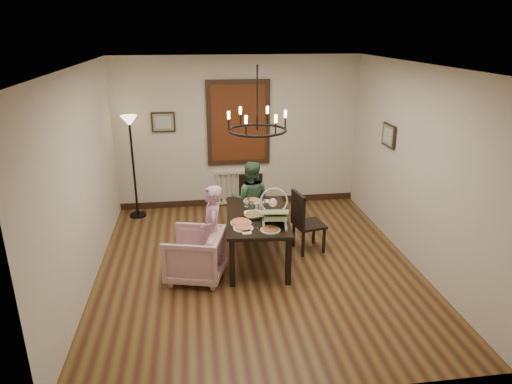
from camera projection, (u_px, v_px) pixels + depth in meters
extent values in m
cube|color=brown|center=(257.00, 266.00, 6.58)|extent=(4.50, 5.00, 0.01)
cube|color=white|center=(257.00, 66.00, 5.63)|extent=(4.50, 5.00, 0.01)
cube|color=beige|center=(238.00, 133.00, 8.44)|extent=(4.50, 0.01, 2.80)
cube|color=beige|center=(83.00, 181.00, 5.82)|extent=(0.01, 5.00, 2.80)
cube|color=beige|center=(416.00, 167.00, 6.40)|extent=(0.01, 5.00, 2.80)
cube|color=black|center=(257.00, 217.00, 6.53)|extent=(0.99, 1.60, 0.05)
cube|color=black|center=(232.00, 263.00, 5.97)|extent=(0.07, 0.07, 0.67)
cube|color=black|center=(231.00, 221.00, 7.29)|extent=(0.07, 0.07, 0.67)
cube|color=black|center=(288.00, 262.00, 6.01)|extent=(0.07, 0.07, 0.67)
cube|color=black|center=(278.00, 220.00, 7.33)|extent=(0.07, 0.07, 0.67)
imported|color=beige|center=(195.00, 255.00, 6.17)|extent=(0.92, 0.90, 0.68)
imported|color=#C78DAD|center=(212.00, 239.00, 6.20)|extent=(0.26, 0.40, 1.07)
imported|color=#396143|center=(251.00, 206.00, 7.36)|extent=(0.58, 0.50, 1.06)
imported|color=white|center=(254.00, 215.00, 6.42)|extent=(0.33, 0.33, 0.08)
cylinder|color=tan|center=(241.00, 222.00, 6.22)|extent=(0.29, 0.29, 0.04)
cylinder|color=silver|center=(251.00, 206.00, 6.64)|extent=(0.07, 0.07, 0.13)
cube|color=maroon|center=(238.00, 123.00, 8.33)|extent=(1.00, 0.03, 1.40)
cube|color=black|center=(163.00, 122.00, 8.15)|extent=(0.42, 0.03, 0.36)
cube|color=black|center=(389.00, 135.00, 7.15)|extent=(0.03, 0.42, 0.36)
torus|color=black|center=(257.00, 130.00, 6.10)|extent=(0.80, 0.80, 0.04)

